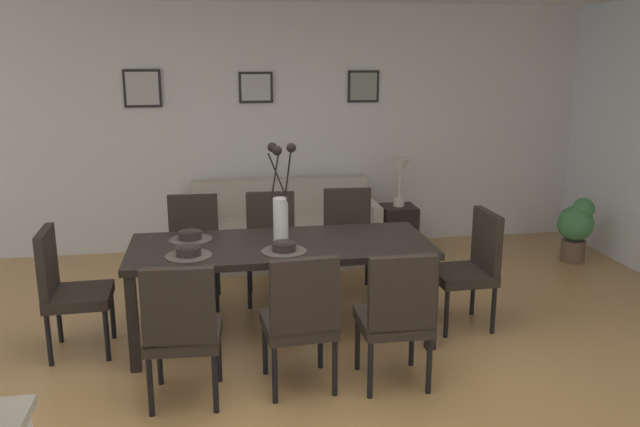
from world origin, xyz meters
TOP-DOWN VIEW (x-y plane):
  - ground_plane at (0.00, 0.00)m, footprint 9.00×9.00m
  - back_wall_panel at (0.00, 3.25)m, footprint 9.00×0.10m
  - dining_table at (-0.01, 0.82)m, footprint 2.20×0.89m
  - dining_chair_near_left at (-0.70, -0.05)m, footprint 0.47×0.47m
  - dining_chair_near_right at (-0.68, 1.67)m, footprint 0.46×0.46m
  - dining_chair_far_left at (0.02, -0.00)m, footprint 0.47×0.47m
  - dining_chair_far_right at (-0.01, 1.67)m, footprint 0.47×0.47m
  - dining_chair_mid_left at (0.62, -0.05)m, footprint 0.44×0.44m
  - dining_chair_mid_right at (0.68, 1.70)m, footprint 0.47×0.47m
  - dining_chair_head_west at (-1.54, 0.80)m, footprint 0.46×0.46m
  - dining_chair_head_east at (1.47, 0.80)m, footprint 0.45×0.45m
  - centerpiece_vase at (-0.01, 0.82)m, footprint 0.21×0.23m
  - placemat_near_left at (-0.67, 0.62)m, footprint 0.32×0.32m
  - bowl_near_left at (-0.67, 0.62)m, footprint 0.17×0.17m
  - placemat_near_right at (-0.67, 1.02)m, footprint 0.32×0.32m
  - bowl_near_right at (-0.67, 1.02)m, footprint 0.17×0.17m
  - placemat_far_left at (-0.01, 0.62)m, footprint 0.32×0.32m
  - bowl_far_left at (-0.01, 0.62)m, footprint 0.17×0.17m
  - sofa at (0.21, 2.69)m, footprint 1.87×0.84m
  - side_table at (1.43, 2.70)m, footprint 0.36×0.36m
  - table_lamp at (1.43, 2.70)m, footprint 0.22×0.22m
  - framed_picture_left at (-1.17, 3.18)m, footprint 0.38×0.03m
  - framed_picture_center at (-0.01, 3.18)m, footprint 0.35×0.03m
  - framed_picture_right at (1.14, 3.18)m, footprint 0.34×0.03m
  - potted_plant at (3.16, 2.15)m, footprint 0.36×0.36m

SIDE VIEW (x-z plane):
  - ground_plane at x=0.00m, z-range 0.00..0.00m
  - side_table at x=1.43m, z-range 0.00..0.52m
  - sofa at x=0.21m, z-range -0.12..0.68m
  - potted_plant at x=3.16m, z-range 0.04..0.71m
  - dining_chair_near_left at x=-0.70m, z-range 0.05..0.97m
  - dining_chair_near_right at x=-0.68m, z-range 0.05..0.97m
  - dining_chair_far_left at x=0.02m, z-range 0.05..0.97m
  - dining_chair_far_right at x=-0.01m, z-range 0.05..0.97m
  - dining_chair_mid_left at x=0.62m, z-range 0.05..0.97m
  - dining_chair_mid_right at x=0.68m, z-range 0.05..0.97m
  - dining_chair_head_west at x=-1.54m, z-range 0.05..0.97m
  - dining_chair_head_east at x=1.47m, z-range 0.05..0.97m
  - dining_table at x=-0.01m, z-range 0.30..1.04m
  - placemat_near_left at x=-0.67m, z-range 0.74..0.75m
  - placemat_near_right at x=-0.67m, z-range 0.74..0.75m
  - placemat_far_left at x=-0.01m, z-range 0.74..0.75m
  - bowl_near_left at x=-0.67m, z-range 0.75..0.81m
  - bowl_near_right at x=-0.67m, z-range 0.75..0.81m
  - bowl_far_left at x=-0.01m, z-range 0.75..0.81m
  - table_lamp at x=1.43m, z-range 0.64..1.15m
  - centerpiece_vase at x=-0.01m, z-range 0.66..1.39m
  - back_wall_panel at x=0.00m, z-range 0.00..2.60m
  - framed_picture_center at x=-0.01m, z-range 1.58..1.90m
  - framed_picture_left at x=-1.17m, z-range 1.55..1.93m
  - framed_picture_right at x=1.14m, z-range 1.57..1.91m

